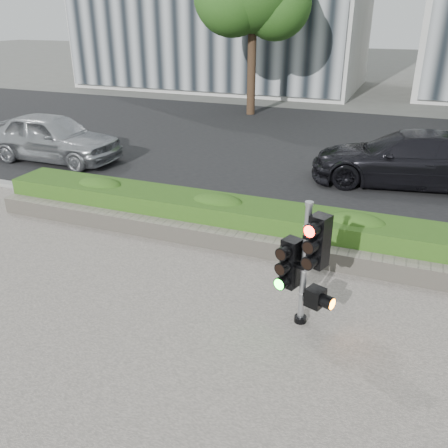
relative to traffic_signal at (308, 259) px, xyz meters
name	(u,v)px	position (x,y,z in m)	size (l,w,h in m)	color
ground	(228,311)	(-1.12, -0.12, -1.06)	(120.00, 120.00, 0.00)	#51514C
sidewalk	(144,436)	(-1.12, -2.62, -1.05)	(16.00, 11.00, 0.03)	#9E9389
road	(336,149)	(-1.12, 9.88, -1.05)	(60.00, 13.00, 0.02)	black
curb	(282,227)	(-1.12, 3.03, -1.00)	(60.00, 0.25, 0.12)	gray
stone_wall	(265,247)	(-1.12, 1.78, -0.86)	(12.00, 0.32, 0.34)	gray
hedge	(275,225)	(-1.12, 2.43, -0.69)	(12.00, 1.00, 0.68)	#538829
traffic_signal	(308,259)	(0.00, 0.00, 0.00)	(0.69, 0.58, 1.87)	black
car_silver	(53,137)	(-8.85, 5.38, -0.33)	(1.69, 4.19, 1.43)	#A8ABAF
car_dark	(407,158)	(1.10, 6.95, -0.35)	(1.94, 4.78, 1.39)	black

